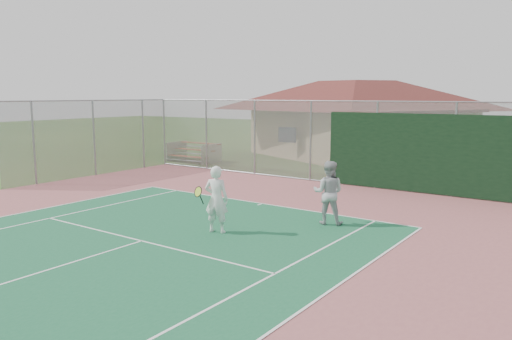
{
  "coord_description": "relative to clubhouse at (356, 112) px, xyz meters",
  "views": [
    {
      "loc": [
        9.62,
        -2.02,
        3.75
      ],
      "look_at": [
        0.68,
        10.53,
        1.42
      ],
      "focal_mm": 35.0,
      "sensor_mm": 36.0,
      "label": 1
    }
  ],
  "objects": [
    {
      "name": "back_fence",
      "position": [
        4.94,
        -8.71,
        -1.1
      ],
      "size": [
        20.08,
        0.11,
        3.53
      ],
      "color": "gray",
      "rests_on": "ground"
    },
    {
      "name": "side_fence_left",
      "position": [
        -7.17,
        -13.19,
        -1.01
      ],
      "size": [
        0.08,
        9.0,
        3.5
      ],
      "color": "gray",
      "rests_on": "ground"
    },
    {
      "name": "player_white_front",
      "position": [
        3.87,
        -17.53,
        -1.84
      ],
      "size": [
        0.96,
        0.76,
        1.84
      ],
      "rotation": [
        0.0,
        0.0,
        3.43
      ],
      "color": "white",
      "rests_on": "ground"
    },
    {
      "name": "player_grey_back",
      "position": [
        5.93,
        -14.93,
        -1.84
      ],
      "size": [
        1.08,
        0.96,
        1.85
      ],
      "rotation": [
        0.0,
        0.0,
        3.47
      ],
      "color": "#AAADAF",
      "rests_on": "ground"
    },
    {
      "name": "clubhouse",
      "position": [
        0.0,
        0.0,
        0.0
      ],
      "size": [
        14.88,
        12.65,
        5.44
      ],
      "rotation": [
        0.0,
        0.0,
        -0.4
      ],
      "color": "tan",
      "rests_on": "ground"
    },
    {
      "name": "bleachers",
      "position": [
        -6.77,
        -6.88,
        -2.2
      ],
      "size": [
        2.89,
        1.79,
        1.06
      ],
      "rotation": [
        0.0,
        0.0,
        0.03
      ],
      "color": "#943E22",
      "rests_on": "ground"
    }
  ]
}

